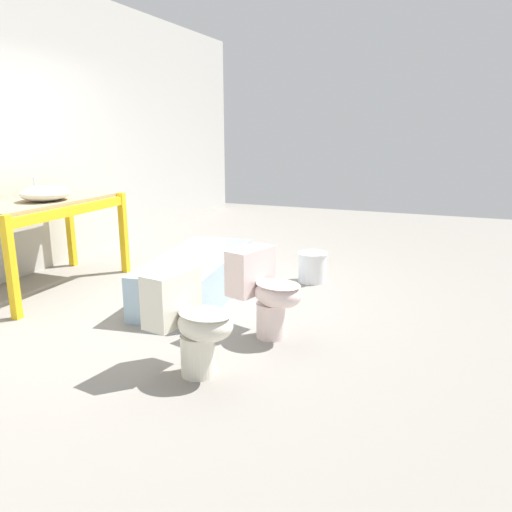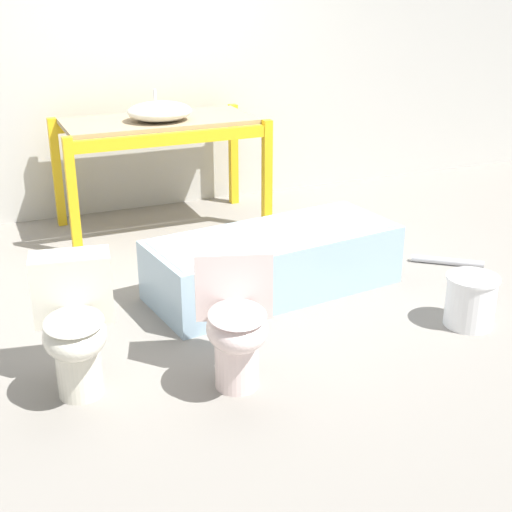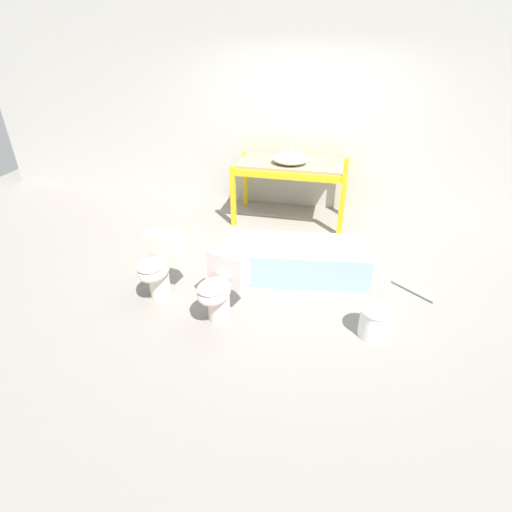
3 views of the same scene
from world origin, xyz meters
The scene contains 9 objects.
ground_plane centered at (0.00, 0.00, 0.00)m, with size 12.00×12.00×0.00m, color gray.
warehouse_wall_rear centered at (0.00, 1.85, 1.60)m, with size 10.80×0.08×3.20m.
shelving_rack centered at (-0.13, 1.23, 0.76)m, with size 1.63×0.82×0.90m.
sink_basin centered at (-0.14, 1.16, 0.98)m, with size 0.51×0.45×0.23m.
bathtub_main centered at (0.19, -0.30, 0.23)m, with size 1.73×0.88×0.41m.
toilet_near centered at (-0.46, -1.25, 0.38)m, with size 0.50×0.64×0.69m.
toilet_far centered at (-1.23, -1.01, 0.38)m, with size 0.44×0.61×0.69m.
bucket_white centered at (1.07, -1.22, 0.17)m, with size 0.32×0.32×0.32m.
loose_pipe centered at (1.54, -0.40, 0.03)m, with size 0.43×0.36×0.05m.
Camera 3 is at (0.60, -4.39, 2.67)m, focal length 28.00 mm.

